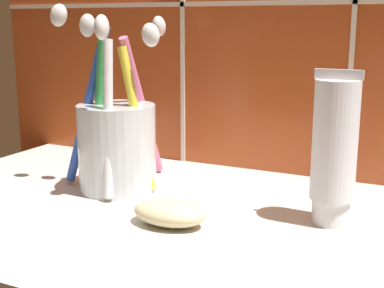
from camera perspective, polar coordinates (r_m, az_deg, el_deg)
sink_counter at (r=44.79cm, az=9.52°, el=-10.21°), size 76.23×33.35×2.00cm
toothbrush_cup at (r=53.26cm, az=-8.04°, el=0.49°), size 11.93×13.81×18.35cm
toothpaste_tube at (r=44.90cm, az=14.95°, el=-0.59°), size 3.82×3.64×12.81cm
soap_bar at (r=44.54cm, az=-2.45°, el=-7.31°), size 6.33×4.03×2.13cm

